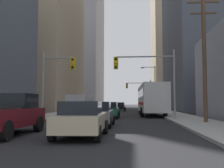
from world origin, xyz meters
TOP-DOWN VIEW (x-y plane):
  - sidewalk_left at (-6.80, 50.00)m, footprint 3.44×160.00m
  - sidewalk_right at (6.80, 50.00)m, footprint 3.44×160.00m
  - city_bus at (4.27, 28.08)m, footprint 2.84×11.57m
  - pickup_truck_maroon at (-3.53, 9.24)m, footprint 2.20×5.42m
  - cargo_van_silver at (-3.51, 25.96)m, footprint 2.16×5.22m
  - sedan_beige at (0.05, 8.77)m, footprint 1.95×4.26m
  - sedan_grey at (0.01, 13.91)m, footprint 1.95×4.25m
  - sedan_green at (-0.09, 22.61)m, footprint 1.95×4.23m
  - sedan_red at (-3.41, 41.56)m, footprint 1.95×4.26m
  - sedan_black at (-0.14, 44.76)m, footprint 1.95×4.24m
  - traffic_signal_near_left at (-4.46, 20.27)m, footprint 2.94×0.44m
  - traffic_signal_near_right at (3.41, 20.27)m, footprint 5.21×0.44m
  - traffic_signal_far_right at (3.50, 50.96)m, footprint 5.02×0.44m
  - utility_pole_right at (7.15, 16.27)m, footprint 2.20×0.28m
  - street_lamp_right at (5.40, 41.44)m, footprint 2.41×0.32m
  - building_left_mid_office at (-19.14, 46.10)m, footprint 20.32×21.65m
  - building_left_far_tower at (-21.58, 87.83)m, footprint 25.05×22.60m
  - building_right_mid_block at (18.31, 48.05)m, footprint 18.25×25.42m
  - building_right_far_highrise at (16.55, 86.39)m, footprint 15.39×21.74m

SIDE VIEW (x-z plane):
  - sidewalk_left at x=-6.80m, z-range 0.00..0.15m
  - sidewalk_right at x=6.80m, z-range 0.00..0.15m
  - sedan_beige at x=0.05m, z-range 0.01..1.53m
  - sedan_grey at x=0.01m, z-range 0.01..1.53m
  - sedan_green at x=-0.09m, z-range 0.01..1.53m
  - sedan_red at x=-3.41m, z-range 0.01..1.53m
  - sedan_black at x=-0.14m, z-range 0.01..1.53m
  - pickup_truck_maroon at x=-3.53m, z-range -0.02..1.88m
  - cargo_van_silver at x=-3.51m, z-range 0.16..2.42m
  - city_bus at x=4.27m, z-range 0.23..3.63m
  - traffic_signal_near_left at x=-4.46m, z-range 1.00..7.00m
  - traffic_signal_far_right at x=3.50m, z-range 1.10..7.10m
  - traffic_signal_near_right at x=3.41m, z-range 1.11..7.11m
  - street_lamp_right at x=5.40m, z-range 0.79..8.29m
  - utility_pole_right at x=7.15m, z-range 0.27..9.39m
  - building_left_mid_office at x=-19.14m, z-range 0.00..24.79m
  - building_right_mid_block at x=18.31m, z-range 0.00..28.21m
  - building_right_far_highrise at x=16.55m, z-range 0.00..51.93m
  - building_left_far_tower at x=-21.58m, z-range 0.00..73.50m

